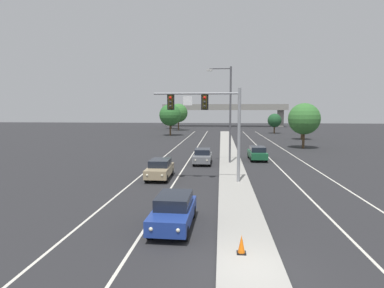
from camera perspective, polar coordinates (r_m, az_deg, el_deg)
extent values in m
plane|color=#28282B|center=(12.32, 10.36, -21.56)|extent=(260.00, 260.00, 0.00)
cube|color=#9E9B93|center=(29.44, 7.22, -4.98)|extent=(2.40, 110.00, 0.15)
cube|color=silver|center=(36.50, -0.58, -2.90)|extent=(0.14, 100.00, 0.01)
cube|color=silver|center=(36.78, 14.18, -3.02)|extent=(0.14, 100.00, 0.01)
cube|color=silver|center=(36.98, -5.68, -2.81)|extent=(0.14, 100.00, 0.01)
cube|color=silver|center=(37.44, 19.18, -3.01)|extent=(0.14, 100.00, 0.01)
cylinder|color=gray|center=(24.87, 8.35, 1.52)|extent=(0.24, 0.24, 7.20)
cylinder|color=gray|center=(24.86, 0.75, 8.96)|extent=(6.60, 0.16, 0.16)
cube|color=black|center=(24.83, 2.29, 7.46)|extent=(0.56, 0.06, 1.20)
cube|color=#38330F|center=(24.79, 2.28, 7.46)|extent=(0.32, 0.32, 1.00)
sphere|color=red|center=(24.63, 2.27, 8.22)|extent=(0.22, 0.22, 0.22)
sphere|color=#282828|center=(24.62, 2.26, 7.47)|extent=(0.22, 0.22, 0.22)
sphere|color=#282828|center=(24.62, 2.26, 6.73)|extent=(0.22, 0.22, 0.22)
cube|color=black|center=(25.10, -3.79, 7.44)|extent=(0.56, 0.06, 1.20)
cube|color=#38330F|center=(25.06, -3.81, 7.44)|extent=(0.32, 0.32, 1.00)
sphere|color=red|center=(24.91, -3.87, 8.19)|extent=(0.22, 0.22, 0.22)
sphere|color=#282828|center=(24.90, -3.87, 7.45)|extent=(0.22, 0.22, 0.22)
sphere|color=#282828|center=(24.89, -3.86, 6.71)|extent=(0.22, 0.22, 0.22)
cube|color=white|center=(24.88, -0.78, 7.69)|extent=(0.70, 0.04, 0.70)
cylinder|color=#4C4C51|center=(33.84, 6.82, 5.11)|extent=(0.20, 0.20, 10.00)
cylinder|color=#4C4C51|center=(34.09, 5.03, 13.22)|extent=(2.20, 0.12, 0.12)
cube|color=#B7B7B2|center=(34.09, 3.13, 12.98)|extent=(0.56, 0.28, 0.20)
cube|color=navy|center=(15.94, -3.34, -12.32)|extent=(1.90, 4.44, 0.70)
cube|color=black|center=(15.96, -3.21, -9.92)|extent=(1.64, 2.41, 0.56)
sphere|color=#EAE5C6|center=(13.81, -2.50, -15.06)|extent=(0.18, 0.18, 0.18)
sphere|color=#EAE5C6|center=(14.03, -7.31, -14.76)|extent=(0.18, 0.18, 0.18)
cylinder|color=black|center=(14.55, -1.15, -15.61)|extent=(0.24, 0.65, 0.64)
cylinder|color=black|center=(14.84, -7.51, -15.23)|extent=(0.24, 0.65, 0.64)
cylinder|color=black|center=(17.35, 0.20, -11.97)|extent=(0.24, 0.65, 0.64)
cylinder|color=black|center=(17.59, -5.10, -11.75)|extent=(0.24, 0.65, 0.64)
cube|color=tan|center=(26.91, -5.75, -4.72)|extent=(1.84, 4.42, 0.70)
cube|color=black|center=(27.01, -5.68, -3.32)|extent=(1.60, 2.39, 0.56)
sphere|color=#EAE5C6|center=(24.70, -5.35, -5.58)|extent=(0.18, 0.18, 0.18)
sphere|color=#EAE5C6|center=(24.92, -7.97, -5.50)|extent=(0.18, 0.18, 0.18)
cylinder|color=black|center=(25.40, -4.58, -6.17)|extent=(0.23, 0.64, 0.64)
cylinder|color=black|center=(25.70, -8.12, -6.06)|extent=(0.23, 0.64, 0.64)
cylinder|color=black|center=(28.30, -3.60, -4.89)|extent=(0.23, 0.64, 0.64)
cylinder|color=black|center=(28.57, -6.79, -4.81)|extent=(0.23, 0.64, 0.64)
cube|color=slate|center=(34.03, 1.89, -2.42)|extent=(1.84, 4.41, 0.70)
cube|color=black|center=(34.16, 1.92, -1.32)|extent=(1.60, 2.39, 0.56)
sphere|color=#EAE5C6|center=(31.83, 2.67, -2.93)|extent=(0.18, 0.18, 0.18)
sphere|color=#EAE5C6|center=(31.91, 0.60, -2.90)|extent=(0.18, 0.18, 0.18)
cylinder|color=black|center=(32.56, 3.13, -3.44)|extent=(0.23, 0.64, 0.64)
cylinder|color=black|center=(32.66, 0.32, -3.40)|extent=(0.23, 0.64, 0.64)
cylinder|color=black|center=(35.52, 3.34, -2.64)|extent=(0.23, 0.64, 0.64)
cylinder|color=black|center=(35.62, 0.76, -2.61)|extent=(0.23, 0.64, 0.64)
cube|color=#195633|center=(37.28, 11.52, -1.80)|extent=(1.89, 4.44, 0.70)
cube|color=black|center=(36.98, 11.58, -0.88)|extent=(1.63, 2.41, 0.56)
sphere|color=#EAE5C6|center=(39.35, 10.27, -1.29)|extent=(0.18, 0.18, 0.18)
sphere|color=#EAE5C6|center=(39.49, 11.94, -1.30)|extent=(0.18, 0.18, 0.18)
cylinder|color=black|center=(38.71, 10.04, -2.00)|extent=(0.23, 0.64, 0.64)
cylinder|color=black|center=(38.91, 12.39, -2.01)|extent=(0.23, 0.64, 0.64)
cylinder|color=black|center=(35.76, 10.54, -2.68)|extent=(0.23, 0.64, 0.64)
cylinder|color=black|center=(35.97, 13.08, -2.68)|extent=(0.23, 0.64, 0.64)
cube|color=black|center=(13.29, 8.76, -18.58)|extent=(0.36, 0.36, 0.04)
cone|color=orange|center=(13.14, 8.79, -17.11)|extent=(0.28, 0.28, 0.70)
cube|color=gray|center=(112.34, 5.76, 6.30)|extent=(42.40, 6.40, 1.10)
cube|color=gray|center=(109.35, 5.78, 6.83)|extent=(42.40, 0.36, 0.90)
cube|color=gray|center=(113.82, -4.00, 4.61)|extent=(1.80, 2.40, 5.65)
cube|color=gray|center=(114.18, 15.45, 4.42)|extent=(1.80, 2.40, 5.65)
cylinder|color=#4C3823|center=(71.64, -3.88, 2.56)|extent=(0.36, 0.36, 2.64)
sphere|color=#2D6B2D|center=(71.51, -3.90, 5.16)|extent=(4.83, 4.83, 4.83)
cylinder|color=#4C3823|center=(50.48, 19.19, 0.70)|extent=(0.36, 0.36, 2.54)
sphere|color=#387533|center=(50.31, 19.31, 4.25)|extent=(4.64, 4.64, 4.64)
cylinder|color=#4C3823|center=(97.41, -3.73, 3.45)|extent=(0.36, 0.36, 2.53)
sphere|color=#387533|center=(97.32, -3.74, 5.29)|extent=(4.62, 4.62, 4.62)
cylinder|color=#4C3823|center=(65.31, 18.93, 1.69)|extent=(0.36, 0.36, 2.16)
sphere|color=#2D6B2D|center=(65.17, 19.01, 4.02)|extent=(3.95, 3.95, 3.95)
cylinder|color=#4C3823|center=(89.89, -2.42, 3.33)|extent=(0.36, 0.36, 2.82)
sphere|color=#387533|center=(89.79, -2.43, 5.55)|extent=(5.15, 5.15, 5.15)
cylinder|color=#4C3823|center=(80.76, 14.42, 2.49)|extent=(0.36, 0.36, 1.82)
sphere|color=#1E4C28|center=(80.66, 14.46, 4.08)|extent=(3.33, 3.33, 3.33)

